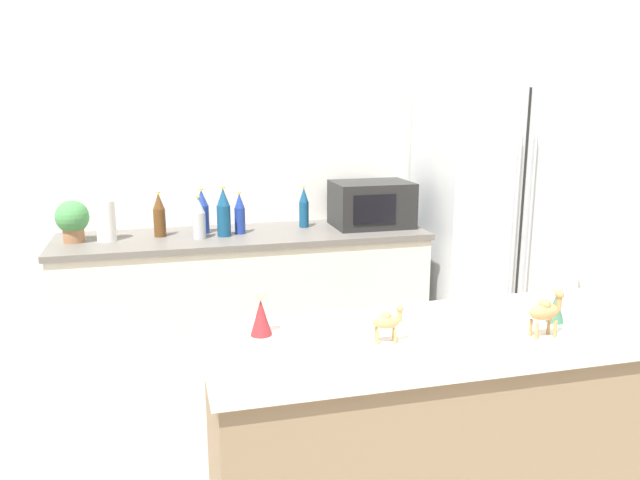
{
  "coord_description": "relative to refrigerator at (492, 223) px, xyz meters",
  "views": [
    {
      "loc": [
        -1.02,
        -1.23,
        1.69
      ],
      "look_at": [
        -0.32,
        1.44,
        1.06
      ],
      "focal_mm": 35.0,
      "sensor_mm": 36.0,
      "label": 1
    }
  ],
  "objects": [
    {
      "name": "back_bottle_4",
      "position": [
        -1.64,
        0.05,
        0.13
      ],
      "size": [
        0.06,
        0.06,
        0.25
      ],
      "color": "navy",
      "rests_on": "back_counter"
    },
    {
      "name": "wise_man_figurine_purple",
      "position": [
        -1.81,
        -1.74,
        0.13
      ],
      "size": [
        0.07,
        0.07,
        0.16
      ],
      "color": "maroon",
      "rests_on": "bar_counter"
    },
    {
      "name": "wise_man_figurine_crimson",
      "position": [
        -0.84,
        -1.87,
        0.12
      ],
      "size": [
        0.06,
        0.06,
        0.14
      ],
      "color": "#33664C",
      "rests_on": "bar_counter"
    },
    {
      "name": "back_bottle_3",
      "position": [
        -1.74,
        0.0,
        0.15
      ],
      "size": [
        0.08,
        0.08,
        0.29
      ],
      "color": "navy",
      "rests_on": "back_counter"
    },
    {
      "name": "microwave",
      "position": [
        -0.81,
        0.07,
        0.15
      ],
      "size": [
        0.48,
        0.37,
        0.28
      ],
      "color": "black",
      "rests_on": "back_counter"
    },
    {
      "name": "back_bottle_2",
      "position": [
        -2.1,
        0.09,
        0.13
      ],
      "size": [
        0.07,
        0.07,
        0.26
      ],
      "color": "brown",
      "rests_on": "back_counter"
    },
    {
      "name": "back_counter",
      "position": [
        -1.62,
        0.05,
        -0.44
      ],
      "size": [
        2.18,
        0.63,
        0.9
      ],
      "color": "silver",
      "rests_on": "ground_plane"
    },
    {
      "name": "bar_counter",
      "position": [
        -1.1,
        -1.86,
        -0.41
      ],
      "size": [
        1.8,
        0.58,
        0.96
      ],
      "color": "#8C7256",
      "rests_on": "ground_plane"
    },
    {
      "name": "wall_back",
      "position": [
        -1.08,
        0.38,
        0.38
      ],
      "size": [
        8.0,
        0.06,
        2.55
      ],
      "color": "white",
      "rests_on": "ground_plane"
    },
    {
      "name": "back_bottle_1",
      "position": [
        -1.85,
        0.13,
        0.14
      ],
      "size": [
        0.08,
        0.08,
        0.27
      ],
      "color": "navy",
      "rests_on": "back_counter"
    },
    {
      "name": "paper_towel_roll",
      "position": [
        -2.39,
        0.06,
        0.12
      ],
      "size": [
        0.11,
        0.11,
        0.23
      ],
      "color": "white",
      "rests_on": "back_counter"
    },
    {
      "name": "fruit_bowl",
      "position": [
        -0.56,
        -1.87,
        0.09
      ],
      "size": [
        0.22,
        0.22,
        0.05
      ],
      "color": "white",
      "rests_on": "bar_counter"
    },
    {
      "name": "back_bottle_5",
      "position": [
        -1.88,
        -0.02,
        0.13
      ],
      "size": [
        0.08,
        0.08,
        0.25
      ],
      "color": "#B2B7BC",
      "rests_on": "back_counter"
    },
    {
      "name": "refrigerator",
      "position": [
        0.0,
        0.0,
        0.0
      ],
      "size": [
        0.89,
        0.69,
        1.79
      ],
      "color": "silver",
      "rests_on": "ground_plane"
    },
    {
      "name": "back_bottle_0",
      "position": [
        -1.23,
        0.14,
        0.13
      ],
      "size": [
        0.06,
        0.06,
        0.26
      ],
      "color": "navy",
      "rests_on": "back_counter"
    },
    {
      "name": "potted_plant",
      "position": [
        -2.57,
        0.07,
        0.14
      ],
      "size": [
        0.18,
        0.18,
        0.24
      ],
      "color": "#9E6B47",
      "rests_on": "back_counter"
    },
    {
      "name": "camel_figurine_second",
      "position": [
        -0.95,
        -1.98,
        0.15
      ],
      "size": [
        0.12,
        0.06,
        0.15
      ],
      "color": "#A87F4C",
      "rests_on": "bar_counter"
    },
    {
      "name": "camel_figurine",
      "position": [
        -1.45,
        -1.9,
        0.14
      ],
      "size": [
        0.1,
        0.06,
        0.12
      ],
      "color": "tan",
      "rests_on": "bar_counter"
    }
  ]
}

